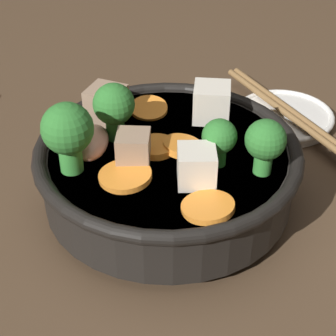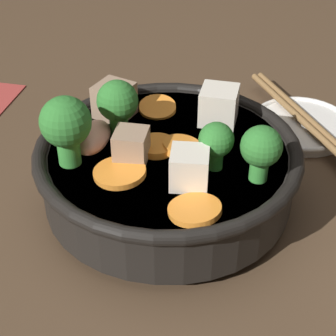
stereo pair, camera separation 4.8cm
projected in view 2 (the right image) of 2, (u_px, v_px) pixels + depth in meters
The scene contains 4 objects.
ground_plane at pixel (168, 202), 0.51m from camera, with size 3.00×3.00×0.00m, color #4C3826.
stirfry_bowl at pixel (166, 164), 0.48m from camera, with size 0.23×0.23×0.12m.
side_saucer at pixel (302, 125), 0.60m from camera, with size 0.11×0.11×0.01m.
chopsticks_pair at pixel (303, 117), 0.59m from camera, with size 0.19×0.10×0.01m.
Camera 2 is at (0.39, 0.04, 0.33)m, focal length 60.00 mm.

